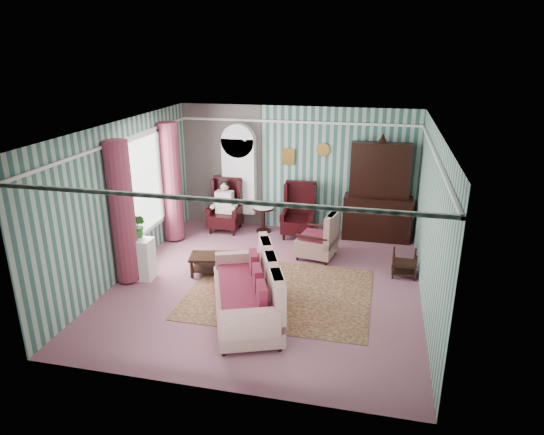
% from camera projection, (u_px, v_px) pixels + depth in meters
% --- Properties ---
extents(floor, '(6.00, 6.00, 0.00)m').
position_uv_depth(floor, '(267.00, 284.00, 8.98)').
color(floor, '#975866').
rests_on(floor, ground).
extents(room_shell, '(5.53, 6.02, 2.91)m').
position_uv_depth(room_shell, '(235.00, 175.00, 8.60)').
color(room_shell, '#345E54').
rests_on(room_shell, ground).
extents(bookcase, '(0.80, 0.28, 2.24)m').
position_uv_depth(bookcase, '(239.00, 182.00, 11.50)').
color(bookcase, white).
rests_on(bookcase, floor).
extents(dresser_hutch, '(1.50, 0.56, 2.36)m').
position_uv_depth(dresser_hutch, '(379.00, 189.00, 10.69)').
color(dresser_hutch, black).
rests_on(dresser_hutch, floor).
extents(wingback_left, '(0.76, 0.80, 1.25)m').
position_uv_depth(wingback_left, '(225.00, 206.00, 11.36)').
color(wingback_left, black).
rests_on(wingback_left, floor).
extents(wingback_right, '(0.76, 0.80, 1.25)m').
position_uv_depth(wingback_right, '(298.00, 211.00, 10.99)').
color(wingback_right, black).
rests_on(wingback_right, floor).
extents(seated_woman, '(0.44, 0.40, 1.18)m').
position_uv_depth(seated_woman, '(225.00, 207.00, 11.37)').
color(seated_woman, white).
rests_on(seated_woman, floor).
extents(round_side_table, '(0.50, 0.50, 0.60)m').
position_uv_depth(round_side_table, '(264.00, 219.00, 11.42)').
color(round_side_table, black).
rests_on(round_side_table, floor).
extents(nest_table, '(0.45, 0.38, 0.54)m').
position_uv_depth(nest_table, '(404.00, 263.00, 9.20)').
color(nest_table, black).
rests_on(nest_table, floor).
extents(plant_stand, '(0.55, 0.35, 0.80)m').
position_uv_depth(plant_stand, '(139.00, 259.00, 9.07)').
color(plant_stand, white).
rests_on(plant_stand, floor).
extents(rug, '(3.20, 2.60, 0.01)m').
position_uv_depth(rug, '(280.00, 293.00, 8.64)').
color(rug, '#431A16').
rests_on(rug, floor).
extents(sofa, '(1.78, 2.41, 1.08)m').
position_uv_depth(sofa, '(246.00, 288.00, 7.67)').
color(sofa, '#BAA990').
rests_on(sofa, floor).
extents(floral_armchair, '(0.89, 0.94, 1.00)m').
position_uv_depth(floral_armchair, '(317.00, 235.00, 9.96)').
color(floral_armchair, '#C3B097').
rests_on(floral_armchair, floor).
extents(coffee_table, '(1.03, 0.67, 0.38)m').
position_uv_depth(coffee_table, '(215.00, 265.00, 9.32)').
color(coffee_table, black).
rests_on(coffee_table, floor).
extents(potted_plant_a, '(0.41, 0.37, 0.40)m').
position_uv_depth(potted_plant_a, '(130.00, 229.00, 8.85)').
color(potted_plant_a, '#1B561B').
rests_on(potted_plant_a, plant_stand).
extents(potted_plant_b, '(0.30, 0.26, 0.46)m').
position_uv_depth(potted_plant_b, '(139.00, 226.00, 8.93)').
color(potted_plant_b, '#19531E').
rests_on(potted_plant_b, plant_stand).
extents(potted_plant_c, '(0.29, 0.29, 0.40)m').
position_uv_depth(potted_plant_c, '(134.00, 228.00, 8.90)').
color(potted_plant_c, '#254C17').
rests_on(potted_plant_c, plant_stand).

